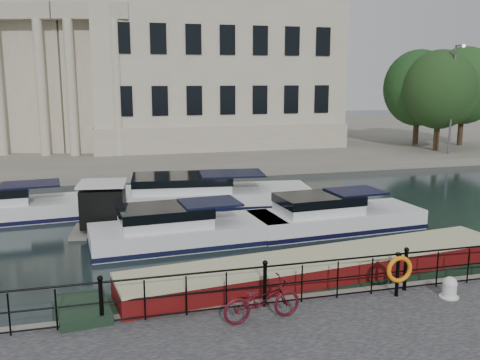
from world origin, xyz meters
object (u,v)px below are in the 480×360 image
at_px(narrowboat, 323,282).
at_px(bicycle, 262,300).
at_px(harbour_hut, 104,210).
at_px(life_ring_post, 399,270).
at_px(mooring_bollard, 450,288).

bearing_deg(narrowboat, bicycle, -145.61).
bearing_deg(bicycle, harbour_hut, 12.25).
xyz_separation_m(narrowboat, harbour_hut, (-6.08, 8.20, 0.59)).
bearing_deg(bicycle, life_ring_post, -90.53).
height_order(bicycle, mooring_bollard, bicycle).
bearing_deg(life_ring_post, bicycle, -174.49).
bearing_deg(harbour_hut, mooring_bollard, -43.03).
distance_m(narrowboat, harbour_hut, 10.23).
bearing_deg(bicycle, mooring_bollard, -96.12).
height_order(mooring_bollard, harbour_hut, harbour_hut).
bearing_deg(narrowboat, harbour_hut, 119.70).
relative_size(bicycle, mooring_bollard, 3.42).
relative_size(bicycle, narrowboat, 0.13).
bearing_deg(mooring_bollard, bicycle, 179.93).
bearing_deg(life_ring_post, harbour_hut, 126.01).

